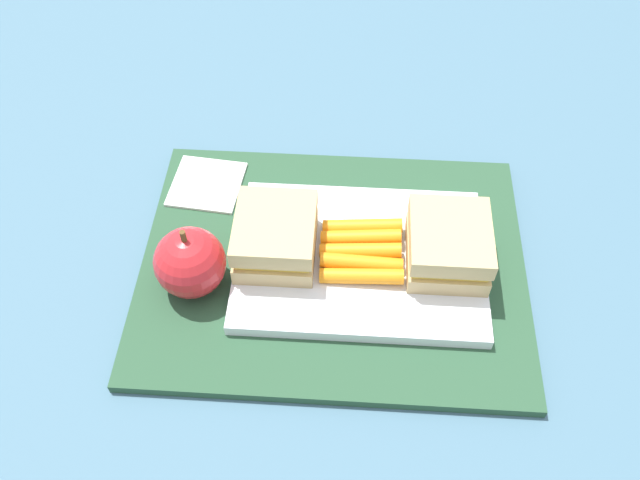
{
  "coord_description": "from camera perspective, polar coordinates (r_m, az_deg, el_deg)",
  "views": [
    {
      "loc": [
        -0.01,
        0.37,
        0.52
      ],
      "look_at": [
        0.01,
        0.0,
        0.04
      ],
      "focal_mm": 37.73,
      "sensor_mm": 36.0,
      "label": 1
    }
  ],
  "objects": [
    {
      "name": "sandwich_half_right",
      "position": [
        0.61,
        -3.8,
        0.3
      ],
      "size": [
        0.07,
        0.08,
        0.04
      ],
      "color": "tan",
      "rests_on": "food_tray"
    },
    {
      "name": "paper_napkin",
      "position": [
        0.7,
        -9.58,
        4.7
      ],
      "size": [
        0.08,
        0.08,
        0.0
      ],
      "primitive_type": "cube",
      "rotation": [
        0.0,
        0.0,
        -0.1
      ],
      "color": "white",
      "rests_on": "lunchbag_mat"
    },
    {
      "name": "apple",
      "position": [
        0.6,
        -10.97,
        -1.88
      ],
      "size": [
        0.06,
        0.06,
        0.08
      ],
      "color": "red",
      "rests_on": "lunchbag_mat"
    },
    {
      "name": "sandwich_half_left",
      "position": [
        0.61,
        10.83,
        -0.41
      ],
      "size": [
        0.07,
        0.08,
        0.04
      ],
      "color": "tan",
      "rests_on": "food_tray"
    },
    {
      "name": "carrot_sticks_bundle",
      "position": [
        0.62,
        3.53,
        -0.88
      ],
      "size": [
        0.08,
        0.07,
        0.02
      ],
      "color": "orange",
      "rests_on": "food_tray"
    },
    {
      "name": "food_tray",
      "position": [
        0.63,
        3.41,
        -1.62
      ],
      "size": [
        0.23,
        0.17,
        0.01
      ],
      "primitive_type": "cube",
      "color": "white",
      "rests_on": "lunchbag_mat"
    },
    {
      "name": "lunchbag_mat",
      "position": [
        0.64,
        1.12,
        -2.1
      ],
      "size": [
        0.36,
        0.28,
        0.01
      ],
      "primitive_type": "cube",
      "color": "#284C33",
      "rests_on": "ground_plane"
    },
    {
      "name": "ground_plane",
      "position": [
        0.64,
        1.12,
        -2.36
      ],
      "size": [
        2.4,
        2.4,
        0.0
      ],
      "primitive_type": "plane",
      "color": "#42667A"
    }
  ]
}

